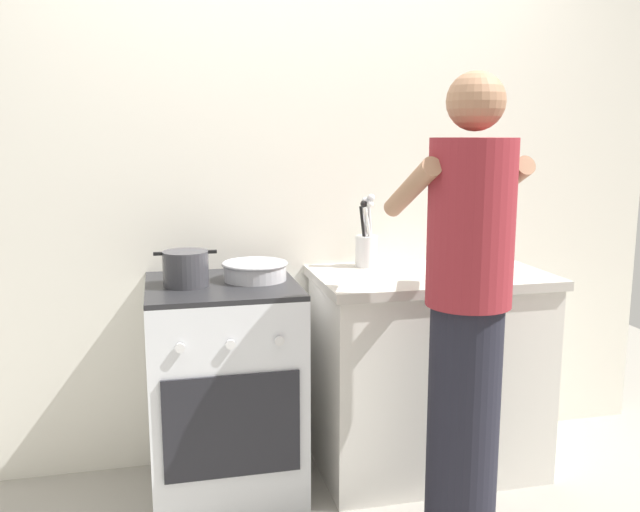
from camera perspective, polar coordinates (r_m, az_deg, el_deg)
ground at (r=3.01m, az=-0.43°, el=-19.57°), size 6.00×6.00×0.00m
back_wall at (r=3.15m, az=1.07°, el=5.79°), size 3.20×0.10×2.50m
countertop at (r=3.10m, az=9.02°, el=-9.53°), size 1.00×0.60×0.90m
stove_range at (r=2.90m, az=-8.00°, el=-11.01°), size 0.60×0.62×0.90m
pot at (r=2.73m, az=-11.17°, el=-1.04°), size 0.24×0.18×0.14m
mixing_bowl at (r=2.80m, az=-5.47°, el=-1.17°), size 0.27×0.27×0.08m
utensil_crock at (r=3.07m, az=3.92°, el=1.02°), size 0.10×0.10×0.33m
spice_bottle at (r=2.97m, az=11.11°, el=-0.70°), size 0.04×0.04×0.08m
person at (r=2.47m, az=12.19°, el=-4.88°), size 0.41×0.50×1.70m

